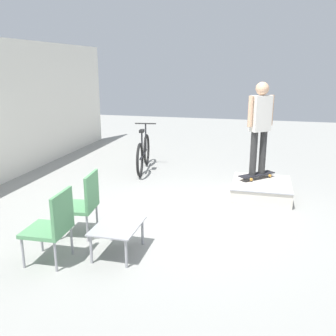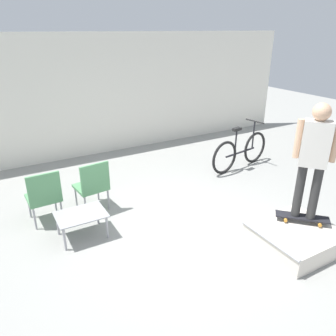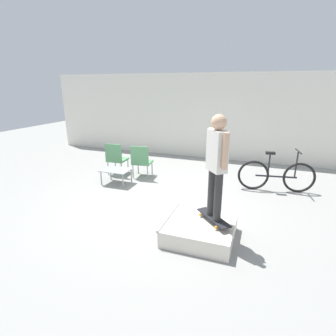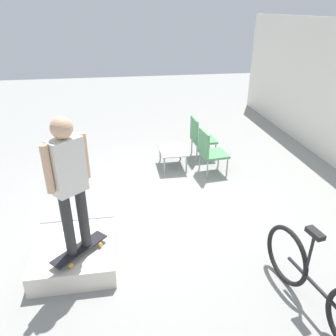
% 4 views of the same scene
% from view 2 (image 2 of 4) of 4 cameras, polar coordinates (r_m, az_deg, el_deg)
% --- Properties ---
extents(ground_plane, '(24.00, 24.00, 0.00)m').
position_cam_2_polar(ground_plane, '(5.45, 2.01, -11.09)').
color(ground_plane, gray).
extents(house_wall_back, '(12.00, 0.06, 3.00)m').
position_cam_2_polar(house_wall_back, '(8.54, -13.09, 12.00)').
color(house_wall_back, white).
rests_on(house_wall_back, ground_plane).
extents(skate_ramp_box, '(1.19, 1.09, 0.32)m').
position_cam_2_polar(skate_ramp_box, '(5.44, 21.34, -11.10)').
color(skate_ramp_box, silver).
rests_on(skate_ramp_box, ground_plane).
extents(skateboard_on_ramp, '(0.70, 0.70, 0.07)m').
position_cam_2_polar(skateboard_on_ramp, '(5.52, 22.33, -7.90)').
color(skateboard_on_ramp, black).
rests_on(skateboard_on_ramp, skate_ramp_box).
extents(person_skater, '(0.40, 0.46, 1.76)m').
position_cam_2_polar(person_skater, '(5.09, 24.11, 2.37)').
color(person_skater, '#2D2D2D').
rests_on(person_skater, skateboard_on_ramp).
extents(coffee_table, '(0.76, 0.57, 0.41)m').
position_cam_2_polar(coffee_table, '(5.35, -14.90, -8.20)').
color(coffee_table, '#9E9EA3').
rests_on(coffee_table, ground_plane).
extents(patio_chair_left, '(0.54, 0.54, 0.96)m').
position_cam_2_polar(patio_chair_left, '(5.82, -20.79, -4.39)').
color(patio_chair_left, '#99999E').
rests_on(patio_chair_left, ground_plane).
extents(patio_chair_right, '(0.58, 0.58, 0.96)m').
position_cam_2_polar(patio_chair_right, '(5.96, -12.99, -2.73)').
color(patio_chair_right, '#99999E').
rests_on(patio_chair_right, ground_plane).
extents(bicycle, '(1.85, 0.52, 1.08)m').
position_cam_2_polar(bicycle, '(7.87, 12.50, 2.83)').
color(bicycle, black).
rests_on(bicycle, ground_plane).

